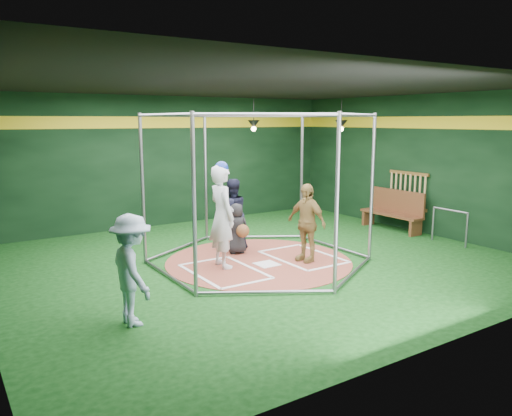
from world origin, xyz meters
TOP-DOWN VIEW (x-y plane):
  - room_shell at (0.00, 0.01)m, footprint 10.10×9.10m
  - clay_disc at (0.00, 0.00)m, footprint 3.80×3.80m
  - home_plate at (0.00, -0.30)m, footprint 0.43×0.43m
  - batter_box_left at (-0.95, -0.25)m, footprint 1.17×1.77m
  - batter_box_right at (0.95, -0.25)m, footprint 1.17×1.77m
  - batting_cage at (-0.00, -0.00)m, footprint 4.05×4.67m
  - bat_rack at (4.93, 0.40)m, footprint 0.07×1.25m
  - pendant_lamp_near at (2.20, 3.60)m, footprint 0.34×0.34m
  - pendant_lamp_far at (4.00, 2.00)m, footprint 0.34×0.34m
  - batter_figure at (-0.81, 0.07)m, footprint 0.52×0.76m
  - visitor_leopard at (0.83, -0.50)m, footprint 0.57×1.00m
  - catcher_figure at (-0.06, 0.75)m, footprint 0.60×0.62m
  - umpire at (0.07, 1.20)m, footprint 0.81×0.66m
  - bystander_blue at (-3.23, -1.68)m, footprint 0.60×1.03m
  - dugout_bench at (4.63, 0.59)m, footprint 0.42×1.82m
  - steel_railing at (4.55, -1.18)m, footprint 0.05×0.96m

SIDE VIEW (x-z plane):
  - clay_disc at x=0.00m, z-range 0.00..0.01m
  - batter_box_left at x=-0.95m, z-range 0.01..0.02m
  - batter_box_right at x=0.95m, z-range 0.01..0.02m
  - home_plate at x=0.00m, z-range 0.01..0.02m
  - dugout_bench at x=4.63m, z-range 0.01..1.07m
  - steel_railing at x=4.55m, z-range 0.14..0.96m
  - catcher_figure at x=-0.06m, z-range 0.01..1.11m
  - bystander_blue at x=-3.23m, z-range 0.00..1.59m
  - umpire at x=0.07m, z-range 0.01..1.59m
  - visitor_leopard at x=0.83m, z-range 0.01..1.61m
  - batter_figure at x=-0.81m, z-range 0.00..2.08m
  - bat_rack at x=4.93m, z-range 0.56..1.54m
  - batting_cage at x=0.00m, z-range 0.00..3.00m
  - room_shell at x=0.00m, z-range -0.01..3.52m
  - pendant_lamp_near at x=2.20m, z-range 2.29..3.19m
  - pendant_lamp_far at x=4.00m, z-range 2.29..3.19m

